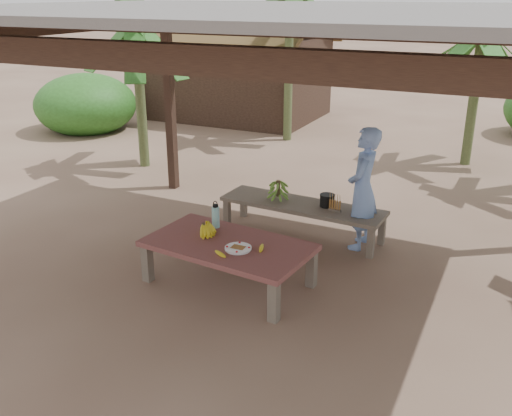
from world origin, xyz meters
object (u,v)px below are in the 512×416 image
at_px(water_flask, 216,216).
at_px(cooking_pot, 327,201).
at_px(plate, 238,249).
at_px(work_table, 228,248).
at_px(woman, 363,189).
at_px(bench, 302,208).
at_px(ripe_banana_bunch, 204,228).

height_order(water_flask, cooking_pot, water_flask).
xyz_separation_m(plate, water_flask, (-0.53, 0.45, 0.12)).
height_order(work_table, woman, woman).
relative_size(bench, water_flask, 6.82).
xyz_separation_m(work_table, water_flask, (-0.34, 0.33, 0.20)).
relative_size(bench, cooking_pot, 11.94).
xyz_separation_m(bench, water_flask, (-0.58, -1.29, 0.24)).
height_order(work_table, ripe_banana_bunch, ripe_banana_bunch).
xyz_separation_m(work_table, ripe_banana_bunch, (-0.35, 0.07, 0.14)).
bearing_deg(bench, woman, 2.74).
xyz_separation_m(work_table, cooking_pot, (0.56, 1.67, 0.09)).
distance_m(water_flask, cooking_pot, 1.62).
bearing_deg(woman, bench, -90.20).
bearing_deg(bench, work_table, -95.25).
relative_size(plate, woman, 0.18).
bearing_deg(bench, water_flask, -111.02).
height_order(cooking_pot, woman, woman).
distance_m(work_table, cooking_pot, 1.77).
bearing_deg(work_table, water_flask, 141.58).
distance_m(bench, woman, 0.89).
distance_m(cooking_pot, woman, 0.54).
bearing_deg(cooking_pot, work_table, -108.59).
height_order(bench, woman, woman).
bearing_deg(woman, plate, -25.94).
height_order(water_flask, woman, woman).
bearing_deg(work_table, plate, -27.32).
bearing_deg(cooking_pot, plate, -101.89).
bearing_deg(cooking_pot, woman, -6.54).
relative_size(work_table, woman, 1.21).
bearing_deg(water_flask, work_table, -44.09).
height_order(plate, woman, woman).
relative_size(work_table, cooking_pot, 10.13).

